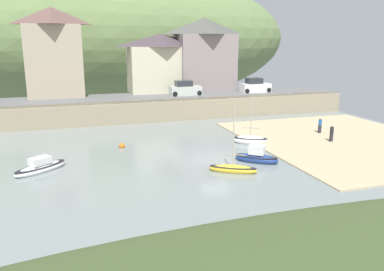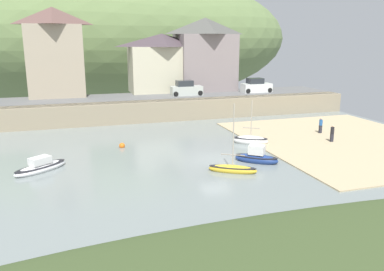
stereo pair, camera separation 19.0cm
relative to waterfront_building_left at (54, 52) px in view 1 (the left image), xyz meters
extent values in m
cube|color=gray|center=(12.40, -25.20, -8.04)|extent=(48.00, 40.00, 0.06)
cube|color=tan|center=(26.40, -23.20, -7.96)|extent=(18.00, 22.00, 0.10)
ellipsoid|color=#3B4B28|center=(12.40, -41.20, -7.74)|extent=(44.00, 10.00, 0.55)
cube|color=gray|center=(12.40, -8.20, -6.81)|extent=(48.00, 2.40, 2.40)
cube|color=#606060|center=(12.40, -4.50, -5.66)|extent=(48.00, 9.00, 0.10)
ellipsoid|color=#647C48|center=(7.86, 30.00, 1.75)|extent=(80.00, 44.00, 27.89)
cube|color=tan|center=(0.00, 0.00, -1.14)|extent=(6.76, 5.88, 8.95)
pyramid|color=brown|center=(0.00, 0.00, 4.39)|extent=(7.06, 6.18, 2.12)
cube|color=beige|center=(13.91, 0.00, -2.53)|extent=(8.91, 4.83, 6.18)
pyramid|color=#463A3F|center=(13.91, 0.00, 1.43)|extent=(9.21, 5.13, 1.74)
cube|color=gray|center=(20.17, 0.00, -1.69)|extent=(7.95, 5.91, 7.85)
pyramid|color=#504F4A|center=(20.17, 0.00, 3.36)|extent=(8.25, 6.21, 2.24)
ellipsoid|color=white|center=(17.32, -21.35, -7.75)|extent=(3.42, 2.79, 0.95)
ellipsoid|color=black|center=(17.32, -21.35, -7.49)|extent=(3.35, 2.74, 0.12)
cylinder|color=#B2A893|center=(17.32, -21.35, -5.60)|extent=(0.09, 0.09, 3.35)
cylinder|color=gray|center=(17.32, -21.35, -6.52)|extent=(1.38, 0.91, 0.07)
ellipsoid|color=white|center=(-1.07, -23.94, -7.82)|extent=(4.17, 3.58, 0.70)
ellipsoid|color=black|center=(-1.07, -23.94, -7.63)|extent=(4.08, 3.51, 0.12)
cube|color=silver|center=(-1.07, -23.94, -7.21)|extent=(1.73, 1.61, 0.53)
ellipsoid|color=navy|center=(15.22, -26.77, -7.78)|extent=(3.46, 3.17, 0.84)
ellipsoid|color=black|center=(15.22, -26.77, -7.55)|extent=(3.39, 3.11, 0.12)
cube|color=silver|center=(15.22, -26.77, -7.00)|extent=(1.49, 1.44, 0.73)
ellipsoid|color=gold|center=(12.44, -28.46, -7.82)|extent=(3.56, 2.64, 0.69)
ellipsoid|color=black|center=(12.44, -28.46, -7.63)|extent=(3.49, 2.59, 0.12)
cylinder|color=#B2A893|center=(12.44, -28.46, -5.19)|extent=(0.09, 0.09, 4.56)
cylinder|color=gray|center=(12.44, -28.46, -6.69)|extent=(1.53, 0.96, 0.07)
cube|color=#B6BEB5|center=(16.04, -4.50, -5.01)|extent=(4.12, 1.74, 1.20)
cube|color=#282D33|center=(15.79, -4.50, -4.06)|extent=(2.11, 1.52, 0.80)
cylinder|color=black|center=(17.69, -3.70, -5.29)|extent=(0.64, 0.22, 0.64)
cylinder|color=black|center=(17.69, -5.30, -5.29)|extent=(0.64, 0.22, 0.64)
cylinder|color=black|center=(14.39, -3.70, -5.29)|extent=(0.64, 0.22, 0.64)
cylinder|color=black|center=(14.39, -5.30, -5.29)|extent=(0.64, 0.22, 0.64)
cube|color=white|center=(26.19, -4.50, -5.01)|extent=(4.10, 1.71, 1.20)
cube|color=#282D33|center=(25.94, -4.50, -4.06)|extent=(2.10, 1.51, 0.80)
cylinder|color=black|center=(27.84, -3.70, -5.29)|extent=(0.64, 0.22, 0.64)
cylinder|color=black|center=(27.84, -5.30, -5.29)|extent=(0.64, 0.22, 0.64)
cylinder|color=black|center=(24.54, -3.70, -5.29)|extent=(0.64, 0.22, 0.64)
cylinder|color=black|center=(24.54, -5.30, -5.29)|extent=(0.64, 0.22, 0.64)
cube|color=#282833|center=(24.75, -23.40, -7.50)|extent=(0.28, 0.20, 0.82)
cylinder|color=black|center=(24.75, -23.40, -6.80)|extent=(0.34, 0.34, 0.58)
sphere|color=#D1A889|center=(24.75, -23.40, -6.40)|extent=(0.22, 0.22, 0.22)
cube|color=#282833|center=(25.86, -20.02, -7.50)|extent=(0.28, 0.20, 0.82)
cylinder|color=#23569E|center=(25.86, -20.02, -6.80)|extent=(0.34, 0.34, 0.58)
sphere|color=#D1A889|center=(25.86, -20.02, -6.40)|extent=(0.22, 0.22, 0.22)
sphere|color=orange|center=(5.58, -19.16, -7.86)|extent=(0.53, 0.53, 0.53)
camera|label=1|loc=(1.18, -53.78, 1.47)|focal=36.81mm
camera|label=2|loc=(1.36, -53.84, 1.47)|focal=36.81mm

